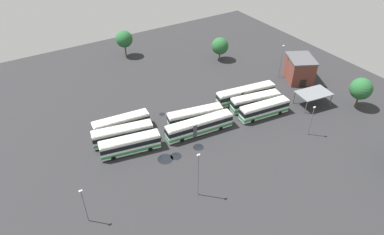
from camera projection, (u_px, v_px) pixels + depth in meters
ground_plane at (194, 123)px, 79.74m from camera, size 112.93×112.93×0.00m
bus_row0_slot0 at (130, 145)px, 70.64m from camera, size 12.68×4.92×3.62m
bus_row0_slot1 at (123, 134)px, 73.45m from camera, size 13.10×5.13×3.62m
bus_row0_slot2 at (121, 124)px, 76.38m from camera, size 12.72×3.89×3.62m
bus_row1_slot0 at (199, 126)px, 75.73m from camera, size 15.63×4.22×3.62m
bus_row1_slot1 at (195, 116)px, 78.74m from camera, size 13.06×5.06×3.62m
bus_row2_slot0 at (264, 109)px, 80.99m from camera, size 12.59×4.09×3.62m
bus_row2_slot1 at (255, 101)px, 83.75m from camera, size 12.66×4.91×3.62m
bus_row2_slot2 at (246, 94)px, 86.46m from camera, size 15.66×4.89×3.62m
depot_building at (299, 69)px, 94.26m from camera, size 9.78×10.64×6.63m
maintenance_shelter at (314, 93)px, 84.08m from camera, size 8.75×6.33×3.49m
lamp_post_mid_lot at (198, 174)px, 59.28m from camera, size 0.56×0.28×9.65m
lamp_post_near_entrance at (84, 205)px, 55.35m from camera, size 0.56×0.28×7.32m
lamp_post_far_corner at (281, 60)px, 94.35m from camera, size 0.56×0.28×9.54m
lamp_post_by_building at (311, 119)px, 74.05m from camera, size 0.56×0.28×7.33m
tree_northwest at (361, 89)px, 82.27m from camera, size 5.27×5.27×7.79m
tree_east_edge at (124, 39)px, 105.08m from camera, size 5.14×5.14×8.14m
tree_west_edge at (220, 46)px, 103.65m from camera, size 5.09×5.09×6.99m
puddle_centre_drain at (165, 159)px, 69.94m from camera, size 3.20×3.20×0.01m
puddle_near_shelter at (236, 97)px, 88.75m from camera, size 1.48×1.48×0.01m
puddle_back_corner at (162, 114)px, 82.63m from camera, size 1.46×1.46×0.01m
puddle_front_lane at (176, 156)px, 70.59m from camera, size 2.33×2.33×0.01m
puddle_between_rows at (198, 147)px, 72.89m from camera, size 2.28×2.28×0.01m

